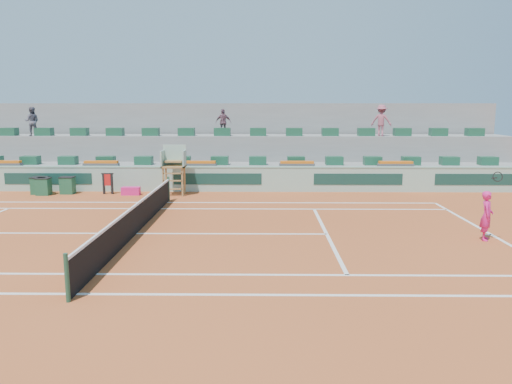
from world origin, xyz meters
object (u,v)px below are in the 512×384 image
at_px(player_bag, 131,191).
at_px(umpire_chair, 174,163).
at_px(drink_cooler_a, 68,185).
at_px(tennis_player, 487,215).

xyz_separation_m(player_bag, umpire_chair, (2.11, 0.09, 1.35)).
bearing_deg(player_bag, drink_cooler_a, 174.90).
height_order(umpire_chair, drink_cooler_a, umpire_chair).
bearing_deg(drink_cooler_a, tennis_player, -26.61).
height_order(umpire_chair, tennis_player, umpire_chair).
distance_m(umpire_chair, drink_cooler_a, 5.40).
height_order(player_bag, tennis_player, tennis_player).
bearing_deg(tennis_player, player_bag, 149.14).
bearing_deg(umpire_chair, player_bag, -177.50).
bearing_deg(umpire_chair, drink_cooler_a, 177.93).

